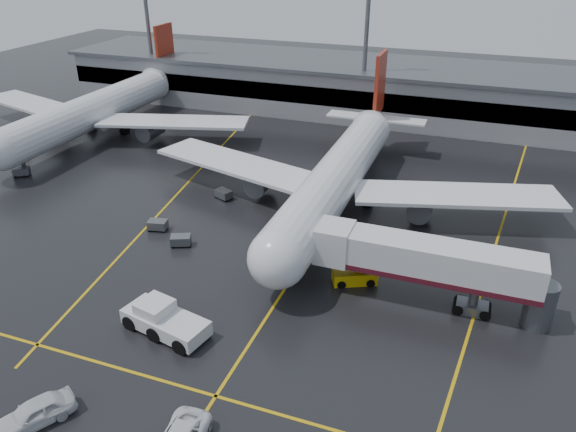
% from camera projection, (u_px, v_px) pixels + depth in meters
% --- Properties ---
extents(ground, '(220.00, 220.00, 0.00)m').
position_uv_depth(ground, '(313.00, 245.00, 56.46)').
color(ground, black).
rests_on(ground, ground).
extents(apron_line_centre, '(0.25, 90.00, 0.02)m').
position_uv_depth(apron_line_centre, '(313.00, 245.00, 56.46)').
color(apron_line_centre, gold).
rests_on(apron_line_centre, ground).
extents(apron_line_stop, '(60.00, 0.25, 0.02)m').
position_uv_depth(apron_line_stop, '(216.00, 396.00, 38.12)').
color(apron_line_stop, gold).
rests_on(apron_line_stop, ground).
extents(apron_line_left, '(9.99, 69.35, 0.02)m').
position_uv_depth(apron_line_left, '(189.00, 181.00, 70.91)').
color(apron_line_left, gold).
rests_on(apron_line_left, ground).
extents(apron_line_right, '(7.57, 69.64, 0.02)m').
position_uv_depth(apron_line_right, '(500.00, 230.00, 59.29)').
color(apron_line_right, gold).
rests_on(apron_line_right, ground).
extents(terminal, '(122.00, 19.00, 8.60)m').
position_uv_depth(terminal, '(399.00, 91.00, 94.42)').
color(terminal, gray).
rests_on(terminal, ground).
extents(light_mast_left, '(3.00, 1.20, 25.45)m').
position_uv_depth(light_mast_left, '(147.00, 20.00, 98.56)').
color(light_mast_left, '#595B60').
rests_on(light_mast_left, ground).
extents(light_mast_mid, '(3.00, 1.20, 25.45)m').
position_uv_depth(light_mast_mid, '(366.00, 33.00, 86.33)').
color(light_mast_mid, '#595B60').
rests_on(light_mast_mid, ground).
extents(main_airliner, '(48.80, 45.60, 14.10)m').
position_uv_depth(main_airliner, '(340.00, 173.00, 62.61)').
color(main_airliner, silver).
rests_on(main_airliner, ground).
extents(second_airliner, '(48.80, 45.60, 14.10)m').
position_uv_depth(second_airliner, '(99.00, 108.00, 85.45)').
color(second_airliner, silver).
rests_on(second_airliner, ground).
extents(jet_bridge, '(19.90, 3.40, 6.05)m').
position_uv_depth(jet_bridge, '(427.00, 264.00, 46.02)').
color(jet_bridge, silver).
rests_on(jet_bridge, ground).
extents(pushback_tractor, '(7.70, 4.46, 2.59)m').
position_uv_depth(pushback_tractor, '(164.00, 320.00, 43.93)').
color(pushback_tractor, silver).
rests_on(pushback_tractor, ground).
extents(belt_loader, '(4.32, 3.19, 2.52)m').
position_uv_depth(belt_loader, '(355.00, 276.00, 50.24)').
color(belt_loader, gold).
rests_on(belt_loader, ground).
extents(service_van_d, '(4.38, 5.46, 1.74)m').
position_uv_depth(service_van_d, '(34.00, 413.00, 35.68)').
color(service_van_d, silver).
rests_on(service_van_d, ground).
extents(baggage_cart_a, '(2.35, 1.98, 1.12)m').
position_uv_depth(baggage_cart_a, '(181.00, 240.00, 56.15)').
color(baggage_cart_a, '#595B60').
rests_on(baggage_cart_a, ground).
extents(baggage_cart_b, '(2.23, 1.70, 1.12)m').
position_uv_depth(baggage_cart_b, '(158.00, 225.00, 59.10)').
color(baggage_cart_b, '#595B60').
rests_on(baggage_cart_b, ground).
extents(baggage_cart_c, '(2.35, 2.00, 1.12)m').
position_uv_depth(baggage_cart_c, '(224.00, 194.00, 66.05)').
color(baggage_cart_c, '#595B60').
rests_on(baggage_cart_c, ground).
extents(baggage_cart_d, '(2.35, 1.98, 1.12)m').
position_uv_depth(baggage_cart_d, '(19.00, 151.00, 78.89)').
color(baggage_cart_d, '#595B60').
rests_on(baggage_cart_d, ground).
extents(baggage_cart_e, '(2.39, 2.18, 1.12)m').
position_uv_depth(baggage_cart_e, '(21.00, 171.00, 72.26)').
color(baggage_cart_e, '#595B60').
rests_on(baggage_cart_e, ground).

